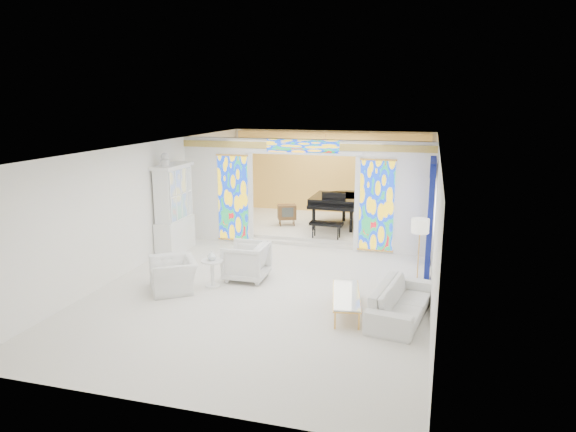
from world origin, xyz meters
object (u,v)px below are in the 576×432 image
(china_cabinet, at_px, (174,209))
(armchair_right, at_px, (246,261))
(armchair_left, at_px, (173,275))
(grand_piano, at_px, (342,201))
(tv_console, at_px, (287,212))
(coffee_table, at_px, (346,295))
(sofa, at_px, (401,301))

(china_cabinet, xyz_separation_m, armchair_right, (2.62, -1.58, -0.74))
(armchair_left, bearing_deg, china_cabinet, 171.50)
(armchair_right, relative_size, grand_piano, 0.33)
(armchair_left, height_order, tv_console, tv_console)
(armchair_left, distance_m, tv_console, 5.70)
(coffee_table, bearing_deg, grand_piano, 100.47)
(sofa, distance_m, coffee_table, 1.04)
(china_cabinet, height_order, coffee_table, china_cabinet)
(sofa, relative_size, coffee_table, 1.25)
(armchair_left, relative_size, armchair_right, 1.13)
(coffee_table, distance_m, tv_console, 6.43)
(armchair_right, height_order, coffee_table, armchair_right)
(china_cabinet, xyz_separation_m, armchair_left, (1.33, -2.64, -0.82))
(armchair_right, height_order, tv_console, armchair_right)
(armchair_right, height_order, grand_piano, grand_piano)
(armchair_left, relative_size, tv_console, 1.61)
(china_cabinet, xyz_separation_m, sofa, (6.17, -2.77, -0.85))
(armchair_right, xyz_separation_m, grand_piano, (1.35, 5.04, 0.52))
(grand_piano, bearing_deg, armchair_left, -112.38)
(china_cabinet, relative_size, coffee_table, 1.56)
(tv_console, bearing_deg, sofa, -78.63)
(armchair_right, bearing_deg, grand_piano, 164.22)
(coffee_table, height_order, tv_console, tv_console)
(sofa, bearing_deg, armchair_right, 81.00)
(coffee_table, bearing_deg, tv_console, 115.98)
(coffee_table, height_order, grand_piano, grand_piano)
(armchair_right, xyz_separation_m, coffee_table, (2.51, -1.24, -0.09))
(coffee_table, bearing_deg, armchair_left, 177.39)
(armchair_right, height_order, sofa, armchair_right)
(armchair_right, distance_m, coffee_table, 2.80)
(coffee_table, bearing_deg, armchair_right, 153.76)
(armchair_left, xyz_separation_m, tv_console, (0.98, 5.61, 0.26))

